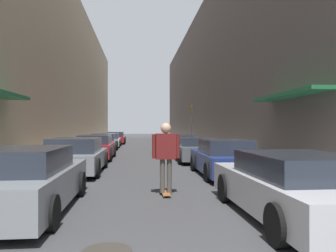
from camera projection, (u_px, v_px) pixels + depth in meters
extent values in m
plane|color=#38383A|center=(142.00, 151.00, 24.12)|extent=(126.66, 126.66, 0.00)
cube|color=#A3A099|center=(89.00, 146.00, 29.42)|extent=(1.80, 57.57, 0.12)
cube|color=#A3A099|center=(191.00, 145.00, 30.29)|extent=(1.80, 57.57, 0.12)
cube|color=tan|center=(56.00, 71.00, 29.18)|extent=(4.00, 57.57, 13.46)
cube|color=#564C47|center=(221.00, 77.00, 30.59)|extent=(4.00, 57.57, 12.99)
cube|color=#1E6038|center=(289.00, 95.00, 11.72)|extent=(1.00, 4.80, 0.12)
cube|color=gray|center=(22.00, 186.00, 6.80)|extent=(1.96, 4.55, 0.69)
cube|color=#232833|center=(18.00, 160.00, 6.57)|extent=(1.72, 2.37, 0.47)
cylinder|color=black|center=(2.00, 185.00, 8.11)|extent=(0.18, 0.62, 0.62)
cylinder|color=black|center=(80.00, 184.00, 8.29)|extent=(0.18, 0.62, 0.62)
cylinder|color=black|center=(52.00, 213.00, 5.49)|extent=(0.18, 0.62, 0.62)
cube|color=gray|center=(76.00, 160.00, 12.53)|extent=(1.94, 4.59, 0.63)
cube|color=#232833|center=(75.00, 145.00, 12.30)|extent=(1.71, 2.39, 0.52)
cylinder|color=black|center=(60.00, 160.00, 13.85)|extent=(0.18, 0.69, 0.69)
cylinder|color=black|center=(105.00, 160.00, 14.03)|extent=(0.18, 0.69, 0.69)
cylinder|color=black|center=(40.00, 169.00, 11.02)|extent=(0.18, 0.69, 0.69)
cylinder|color=black|center=(97.00, 168.00, 11.20)|extent=(0.18, 0.69, 0.69)
cube|color=maroon|center=(96.00, 150.00, 17.91)|extent=(1.88, 4.55, 0.66)
cube|color=#232833|center=(95.00, 139.00, 17.69)|extent=(1.64, 2.37, 0.48)
cylinder|color=black|center=(83.00, 151.00, 19.23)|extent=(0.18, 0.69, 0.69)
cylinder|color=black|center=(114.00, 151.00, 19.40)|extent=(0.18, 0.69, 0.69)
cylinder|color=black|center=(74.00, 155.00, 16.42)|extent=(0.18, 0.69, 0.69)
cylinder|color=black|center=(110.00, 155.00, 16.59)|extent=(0.18, 0.69, 0.69)
cube|color=#515459|center=(104.00, 144.00, 23.50)|extent=(1.88, 4.31, 0.63)
cube|color=#232833|center=(103.00, 137.00, 23.29)|extent=(1.62, 2.26, 0.47)
cylinder|color=black|center=(94.00, 146.00, 24.73)|extent=(0.18, 0.71, 0.71)
cylinder|color=black|center=(117.00, 146.00, 24.89)|extent=(0.18, 0.71, 0.71)
cylinder|color=black|center=(89.00, 148.00, 22.10)|extent=(0.18, 0.71, 0.71)
cylinder|color=black|center=(115.00, 148.00, 22.26)|extent=(0.18, 0.71, 0.71)
cube|color=#B7B7BC|center=(110.00, 142.00, 28.86)|extent=(1.80, 4.42, 0.59)
cube|color=#232833|center=(110.00, 136.00, 28.65)|extent=(1.56, 2.31, 0.47)
cylinder|color=black|center=(102.00, 143.00, 30.14)|extent=(0.18, 0.62, 0.62)
cylinder|color=black|center=(121.00, 143.00, 30.30)|extent=(0.18, 0.62, 0.62)
cylinder|color=black|center=(99.00, 144.00, 27.43)|extent=(0.18, 0.62, 0.62)
cylinder|color=black|center=(119.00, 144.00, 27.59)|extent=(0.18, 0.62, 0.62)
cube|color=maroon|center=(116.00, 139.00, 34.30)|extent=(1.87, 4.16, 0.58)
cube|color=#232833|center=(116.00, 134.00, 34.09)|extent=(1.63, 2.17, 0.49)
cylinder|color=black|center=(108.00, 140.00, 35.49)|extent=(0.18, 0.70, 0.70)
cylinder|color=black|center=(125.00, 140.00, 35.66)|extent=(0.18, 0.70, 0.70)
cylinder|color=black|center=(106.00, 141.00, 32.93)|extent=(0.18, 0.70, 0.70)
cylinder|color=black|center=(124.00, 141.00, 33.10)|extent=(0.18, 0.70, 0.70)
cube|color=#B7B7BC|center=(293.00, 192.00, 6.30)|extent=(1.98, 4.69, 0.65)
cube|color=#232833|center=(299.00, 165.00, 6.07)|extent=(1.73, 2.44, 0.43)
cylinder|color=black|center=(224.00, 188.00, 7.65)|extent=(0.18, 0.65, 0.65)
cylinder|color=black|center=(302.00, 187.00, 7.83)|extent=(0.18, 0.65, 0.65)
cylinder|color=black|center=(277.00, 225.00, 4.76)|extent=(0.18, 0.65, 0.65)
cube|color=navy|center=(223.00, 162.00, 11.81)|extent=(1.80, 4.33, 0.64)
cube|color=#232833|center=(225.00, 146.00, 11.60)|extent=(1.56, 2.26, 0.50)
cylinder|color=black|center=(194.00, 163.00, 13.06)|extent=(0.18, 0.63, 0.63)
cylinder|color=black|center=(235.00, 163.00, 13.22)|extent=(0.18, 0.63, 0.63)
cylinder|color=black|center=(208.00, 172.00, 10.40)|extent=(0.18, 0.63, 0.63)
cylinder|color=black|center=(260.00, 172.00, 10.56)|extent=(0.18, 0.63, 0.63)
cube|color=#515459|center=(193.00, 151.00, 16.76)|extent=(1.77, 4.36, 0.64)
cube|color=#232833|center=(194.00, 141.00, 16.54)|extent=(1.55, 2.27, 0.41)
cylinder|color=black|center=(174.00, 153.00, 18.02)|extent=(0.18, 0.70, 0.70)
cylinder|color=black|center=(204.00, 152.00, 18.18)|extent=(0.18, 0.70, 0.70)
cylinder|color=black|center=(180.00, 157.00, 15.33)|extent=(0.18, 0.70, 0.70)
cylinder|color=black|center=(216.00, 157.00, 15.49)|extent=(0.18, 0.70, 0.70)
cube|color=black|center=(181.00, 145.00, 22.85)|extent=(1.94, 4.83, 0.64)
cube|color=#232833|center=(182.00, 138.00, 22.62)|extent=(1.67, 2.53, 0.41)
cylinder|color=black|center=(167.00, 147.00, 24.25)|extent=(0.18, 0.62, 0.62)
cylinder|color=black|center=(191.00, 147.00, 24.42)|extent=(0.18, 0.62, 0.62)
cylinder|color=black|center=(171.00, 149.00, 21.29)|extent=(0.18, 0.62, 0.62)
cylinder|color=black|center=(198.00, 149.00, 21.46)|extent=(0.18, 0.62, 0.62)
cube|color=brown|center=(166.00, 193.00, 8.40)|extent=(0.20, 0.78, 0.02)
cylinder|color=beige|center=(162.00, 192.00, 8.64)|extent=(0.03, 0.06, 0.06)
cylinder|color=beige|center=(168.00, 192.00, 8.65)|extent=(0.03, 0.06, 0.06)
cylinder|color=beige|center=(164.00, 196.00, 8.14)|extent=(0.03, 0.06, 0.06)
cylinder|color=beige|center=(170.00, 196.00, 8.16)|extent=(0.03, 0.06, 0.06)
cylinder|color=#47423D|center=(162.00, 176.00, 8.39)|extent=(0.13, 0.13, 0.86)
cylinder|color=#47423D|center=(169.00, 176.00, 8.41)|extent=(0.13, 0.13, 0.86)
cube|color=maroon|center=(166.00, 146.00, 8.40)|extent=(0.51, 0.23, 0.66)
sphere|color=tan|center=(166.00, 128.00, 8.40)|extent=(0.27, 0.27, 0.27)
cylinder|color=maroon|center=(154.00, 146.00, 8.37)|extent=(0.10, 0.10, 0.62)
cylinder|color=maroon|center=(178.00, 146.00, 8.43)|extent=(0.10, 0.10, 0.62)
cylinder|color=#332D28|center=(107.00, 251.00, 4.57)|extent=(0.70, 0.70, 0.02)
cylinder|color=#2D2D2D|center=(192.00, 126.00, 27.40)|extent=(0.10, 0.10, 3.50)
cube|color=#332D0F|center=(192.00, 108.00, 27.40)|extent=(0.16, 0.16, 0.45)
sphere|color=red|center=(192.00, 106.00, 27.32)|extent=(0.11, 0.11, 0.11)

